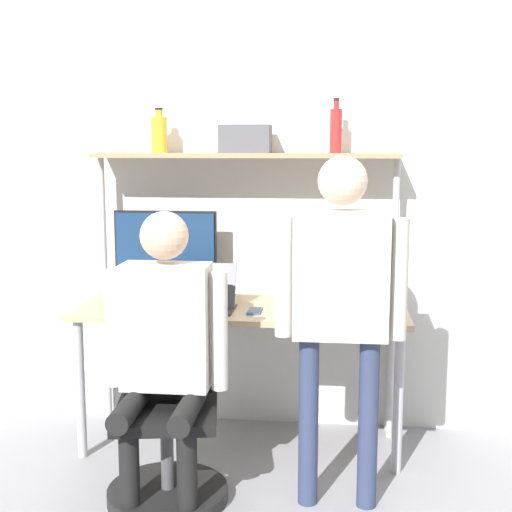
{
  "coord_description": "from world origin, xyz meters",
  "views": [
    {
      "loc": [
        0.49,
        -3.36,
        1.64
      ],
      "look_at": [
        0.13,
        -0.13,
        1.12
      ],
      "focal_mm": 50.0,
      "sensor_mm": 36.0,
      "label": 1
    }
  ],
  "objects_px": {
    "bottle_red": "(336,130)",
    "storage_box": "(245,139)",
    "laptop": "(204,297)",
    "person_seated": "(164,336)",
    "person_standing": "(341,289)",
    "monitor": "(165,252)",
    "office_chair": "(168,441)",
    "cell_phone": "(254,311)",
    "bottle_amber": "(159,134)"
  },
  "relations": [
    {
      "from": "person_seated",
      "to": "person_standing",
      "type": "bearing_deg",
      "value": 3.87
    },
    {
      "from": "storage_box",
      "to": "laptop",
      "type": "bearing_deg",
      "value": -127.07
    },
    {
      "from": "monitor",
      "to": "office_chair",
      "type": "height_order",
      "value": "monitor"
    },
    {
      "from": "cell_phone",
      "to": "person_seated",
      "type": "xyz_separation_m",
      "value": [
        -0.34,
        -0.56,
        0.01
      ]
    },
    {
      "from": "person_standing",
      "to": "monitor",
      "type": "bearing_deg",
      "value": 141.53
    },
    {
      "from": "office_chair",
      "to": "bottle_amber",
      "type": "height_order",
      "value": "bottle_amber"
    },
    {
      "from": "person_seated",
      "to": "person_standing",
      "type": "relative_size",
      "value": 0.85
    },
    {
      "from": "cell_phone",
      "to": "person_standing",
      "type": "bearing_deg",
      "value": -49.01
    },
    {
      "from": "office_chair",
      "to": "person_standing",
      "type": "relative_size",
      "value": 0.57
    },
    {
      "from": "laptop",
      "to": "bottle_amber",
      "type": "relative_size",
      "value": 1.35
    },
    {
      "from": "person_standing",
      "to": "storage_box",
      "type": "distance_m",
      "value": 1.16
    },
    {
      "from": "laptop",
      "to": "bottle_red",
      "type": "xyz_separation_m",
      "value": [
        0.68,
        0.25,
        0.87
      ]
    },
    {
      "from": "monitor",
      "to": "person_standing",
      "type": "distance_m",
      "value": 1.24
    },
    {
      "from": "office_chair",
      "to": "person_standing",
      "type": "bearing_deg",
      "value": 0.48
    },
    {
      "from": "bottle_red",
      "to": "storage_box",
      "type": "distance_m",
      "value": 0.49
    },
    {
      "from": "monitor",
      "to": "cell_phone",
      "type": "bearing_deg",
      "value": -26.6
    },
    {
      "from": "person_standing",
      "to": "bottle_red",
      "type": "bearing_deg",
      "value": 92.36
    },
    {
      "from": "cell_phone",
      "to": "person_seated",
      "type": "height_order",
      "value": "person_seated"
    },
    {
      "from": "laptop",
      "to": "monitor",
      "type": "bearing_deg",
      "value": 139.05
    },
    {
      "from": "office_chair",
      "to": "storage_box",
      "type": "bearing_deg",
      "value": 71.75
    },
    {
      "from": "cell_phone",
      "to": "bottle_red",
      "type": "bearing_deg",
      "value": 36.15
    },
    {
      "from": "cell_phone",
      "to": "person_seated",
      "type": "distance_m",
      "value": 0.65
    },
    {
      "from": "monitor",
      "to": "bottle_red",
      "type": "bearing_deg",
      "value": 1.83
    },
    {
      "from": "monitor",
      "to": "person_seated",
      "type": "relative_size",
      "value": 0.43
    },
    {
      "from": "laptop",
      "to": "cell_phone",
      "type": "distance_m",
      "value": 0.28
    },
    {
      "from": "monitor",
      "to": "laptop",
      "type": "bearing_deg",
      "value": -40.95
    },
    {
      "from": "person_standing",
      "to": "bottle_red",
      "type": "distance_m",
      "value": 1.06
    },
    {
      "from": "laptop",
      "to": "person_standing",
      "type": "distance_m",
      "value": 0.91
    },
    {
      "from": "person_seated",
      "to": "person_standing",
      "type": "height_order",
      "value": "person_standing"
    },
    {
      "from": "person_standing",
      "to": "bottle_amber",
      "type": "height_order",
      "value": "bottle_amber"
    },
    {
      "from": "bottle_amber",
      "to": "laptop",
      "type": "bearing_deg",
      "value": -41.47
    },
    {
      "from": "bottle_red",
      "to": "storage_box",
      "type": "xyz_separation_m",
      "value": [
        -0.49,
        0.0,
        -0.05
      ]
    },
    {
      "from": "monitor",
      "to": "laptop",
      "type": "distance_m",
      "value": 0.39
    },
    {
      "from": "office_chair",
      "to": "person_standing",
      "type": "distance_m",
      "value": 1.08
    },
    {
      "from": "monitor",
      "to": "bottle_amber",
      "type": "height_order",
      "value": "bottle_amber"
    },
    {
      "from": "office_chair",
      "to": "bottle_red",
      "type": "relative_size",
      "value": 3.1
    },
    {
      "from": "laptop",
      "to": "person_seated",
      "type": "height_order",
      "value": "person_seated"
    },
    {
      "from": "office_chair",
      "to": "storage_box",
      "type": "relative_size",
      "value": 3.28
    },
    {
      "from": "monitor",
      "to": "cell_phone",
      "type": "height_order",
      "value": "monitor"
    },
    {
      "from": "monitor",
      "to": "bottle_red",
      "type": "xyz_separation_m",
      "value": [
        0.93,
        0.03,
        0.67
      ]
    },
    {
      "from": "bottle_red",
      "to": "laptop",
      "type": "bearing_deg",
      "value": -159.63
    },
    {
      "from": "person_standing",
      "to": "bottle_red",
      "type": "relative_size",
      "value": 5.48
    },
    {
      "from": "office_chair",
      "to": "person_standing",
      "type": "height_order",
      "value": "person_standing"
    },
    {
      "from": "laptop",
      "to": "bottle_red",
      "type": "relative_size",
      "value": 1.14
    },
    {
      "from": "monitor",
      "to": "person_standing",
      "type": "bearing_deg",
      "value": -38.47
    },
    {
      "from": "person_seated",
      "to": "bottle_red",
      "type": "distance_m",
      "value": 1.46
    },
    {
      "from": "monitor",
      "to": "office_chair",
      "type": "xyz_separation_m",
      "value": [
        0.18,
        -0.78,
        -0.77
      ]
    },
    {
      "from": "monitor",
      "to": "office_chair",
      "type": "distance_m",
      "value": 1.11
    },
    {
      "from": "bottle_red",
      "to": "storage_box",
      "type": "relative_size",
      "value": 1.06
    },
    {
      "from": "monitor",
      "to": "storage_box",
      "type": "relative_size",
      "value": 2.11
    }
  ]
}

